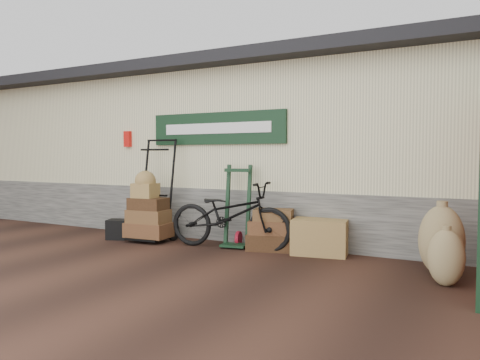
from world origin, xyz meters
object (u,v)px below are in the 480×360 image
green_barrow (237,206)px  black_trunk (118,229)px  bicycle (230,211)px  porter_trolley (155,188)px  wicker_hamper (320,237)px  suitcase_stack (271,229)px

green_barrow → black_trunk: (-2.19, -0.42, -0.49)m
green_barrow → bicycle: 0.23m
porter_trolley → black_trunk: bearing=-161.9°
wicker_hamper → black_trunk: (-3.58, -0.48, -0.09)m
wicker_hamper → black_trunk: wicker_hamper is taller
black_trunk → bicycle: 2.23m
suitcase_stack → wicker_hamper: bearing=4.2°
green_barrow → wicker_hamper: bearing=-6.5°
suitcase_stack → bicycle: bicycle is taller
green_barrow → bicycle: (-0.01, -0.22, -0.07)m
suitcase_stack → black_trunk: suitcase_stack is taller
bicycle → porter_trolley: bearing=81.8°
porter_trolley → green_barrow: size_ratio=1.36×
porter_trolley → green_barrow: 1.59m
black_trunk → bicycle: bearing=5.2°
wicker_hamper → bicycle: 1.47m
green_barrow → black_trunk: bearing=-178.5°
green_barrow → wicker_hamper: (1.39, 0.07, -0.40)m
porter_trolley → wicker_hamper: size_ratio=2.24×
black_trunk → suitcase_stack: bearing=8.6°
porter_trolley → suitcase_stack: size_ratio=2.44×
porter_trolley → green_barrow: (1.56, 0.15, -0.24)m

